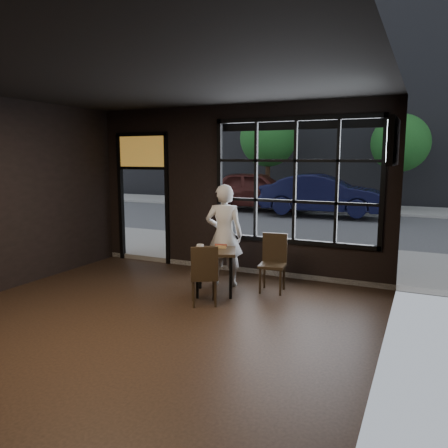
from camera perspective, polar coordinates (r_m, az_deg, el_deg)
The scene contains 18 objects.
floor at distance 5.81m, azimuth -13.28°, elevation -14.18°, with size 6.00×7.00×0.02m, color black.
ceiling at distance 5.45m, azimuth -14.53°, elevation 18.82°, with size 6.00×7.00×0.02m, color black.
wall_right at distance 4.23m, azimuth 19.65°, elevation -0.35°, with size 0.04×7.00×3.20m, color black.
window_frame at distance 7.98m, azimuth 9.24°, elevation 5.54°, with size 3.06×0.12×2.28m, color black.
stained_transom at distance 9.42m, azimuth -10.62°, elevation 9.32°, with size 1.20×0.06×0.70m, color orange.
street_asphalt at distance 28.46m, azimuth 18.21°, elevation 3.78°, with size 60.00×41.00×0.04m, color #545456.
building_across at distance 27.88m, azimuth 18.73°, elevation 19.20°, with size 28.00×12.00×15.00m, color #5B5956.
cafe_table at distance 7.20m, azimuth -1.22°, elevation -6.25°, with size 0.68×0.68×0.74m, color black.
chair_near at distance 6.68m, azimuth -2.65°, elevation -6.60°, with size 0.40×0.40×0.93m, color black.
chair_window at distance 7.31m, azimuth 6.34°, elevation -5.15°, with size 0.42×0.42×0.96m, color black.
man at distance 7.56m, azimuth 0.02°, elevation -1.49°, with size 0.65×0.43×1.78m, color silver.
hotdog at distance 7.26m, azimuth -0.40°, elevation -2.94°, with size 0.20×0.08×0.06m, color tan, non-canonical shape.
cup at distance 7.12m, azimuth -3.13°, elevation -3.03°, with size 0.12×0.12×0.10m, color silver.
tv at distance 6.25m, azimuth 21.28°, elevation 9.97°, with size 0.12×1.06×0.62m, color black.
navy_car at distance 16.69m, azimuth 12.75°, elevation 3.78°, with size 1.58×4.54×1.50m, color black.
maroon_car at distance 18.26m, azimuth 4.26°, elevation 4.48°, with size 1.84×4.58×1.56m, color #471B17.
tree_left at distance 19.95m, azimuth 5.80°, elevation 11.07°, with size 2.54×2.54×4.33m.
tree_right at distance 19.15m, azimuth 22.03°, elevation 9.75°, with size 2.31×2.31×3.94m.
Camera 1 is at (3.38, -4.17, 2.23)m, focal length 35.00 mm.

